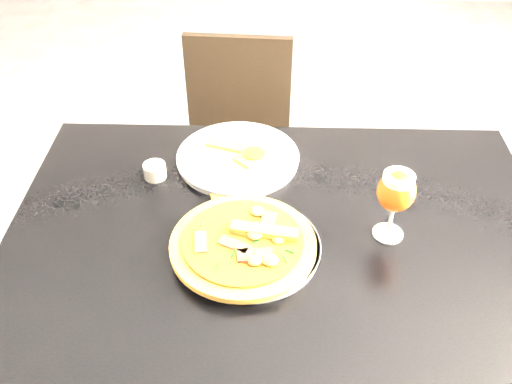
{
  "coord_description": "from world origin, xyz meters",
  "views": [
    {
      "loc": [
        0.28,
        -1.16,
        1.62
      ],
      "look_at": [
        0.26,
        -0.22,
        0.83
      ],
      "focal_mm": 40.0,
      "sensor_mm": 36.0,
      "label": 1
    }
  ],
  "objects_px": {
    "dining_table": "(279,255)",
    "pizza": "(244,243)",
    "chair_far": "(236,149)",
    "beer_glass": "(396,192)"
  },
  "relations": [
    {
      "from": "chair_far",
      "to": "beer_glass",
      "type": "relative_size",
      "value": 4.9
    },
    {
      "from": "chair_far",
      "to": "pizza",
      "type": "relative_size",
      "value": 2.68
    },
    {
      "from": "dining_table",
      "to": "beer_glass",
      "type": "height_order",
      "value": "beer_glass"
    },
    {
      "from": "chair_far",
      "to": "beer_glass",
      "type": "xyz_separation_m",
      "value": [
        0.37,
        -0.73,
        0.42
      ]
    },
    {
      "from": "dining_table",
      "to": "pizza",
      "type": "height_order",
      "value": "pizza"
    },
    {
      "from": "dining_table",
      "to": "chair_far",
      "type": "bearing_deg",
      "value": 101.46
    },
    {
      "from": "chair_far",
      "to": "dining_table",
      "type": "bearing_deg",
      "value": -75.22
    },
    {
      "from": "dining_table",
      "to": "pizza",
      "type": "bearing_deg",
      "value": -133.91
    },
    {
      "from": "dining_table",
      "to": "pizza",
      "type": "xyz_separation_m",
      "value": [
        -0.08,
        -0.08,
        0.12
      ]
    },
    {
      "from": "pizza",
      "to": "beer_glass",
      "type": "relative_size",
      "value": 1.83
    }
  ]
}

